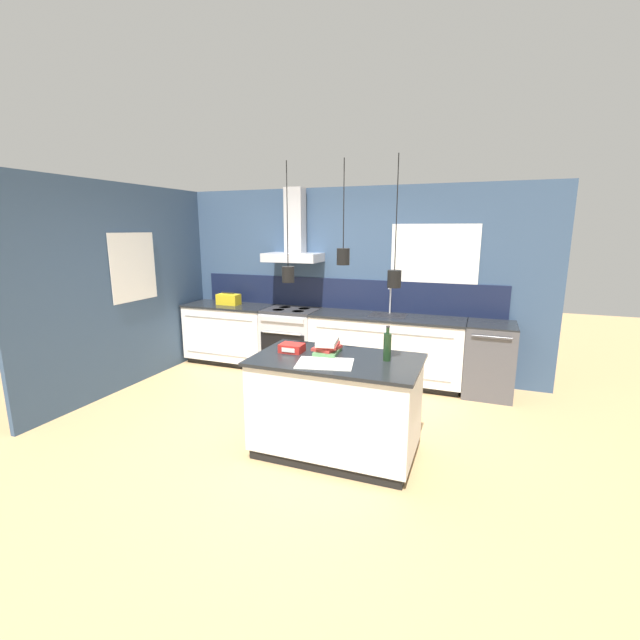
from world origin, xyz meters
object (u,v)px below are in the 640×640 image
object	(u,v)px
red_supply_box	(292,348)
oven_range	(292,340)
book_stack	(328,347)
dishwasher	(489,359)
bottle_on_island	(387,346)
yellow_toolbox	(229,299)

from	to	relation	value
red_supply_box	oven_range	bearing A→B (deg)	114.72
oven_range	book_stack	distance (m)	2.32
book_stack	red_supply_box	world-z (taller)	book_stack
dishwasher	red_supply_box	bearing A→B (deg)	-131.84
bottle_on_island	red_supply_box	size ratio (longest dim) A/B	1.44
dishwasher	yellow_toolbox	distance (m)	3.76
bottle_on_island	red_supply_box	distance (m)	0.89
book_stack	red_supply_box	xyz separation A→B (m)	(-0.32, -0.08, -0.02)
dishwasher	book_stack	size ratio (longest dim) A/B	2.68
oven_range	bottle_on_island	world-z (taller)	bottle_on_island
oven_range	bottle_on_island	distance (m)	2.69
dishwasher	yellow_toolbox	xyz separation A→B (m)	(-3.72, 0.00, 0.54)
dishwasher	yellow_toolbox	bearing A→B (deg)	180.00
dishwasher	book_stack	xyz separation A→B (m)	(-1.45, -1.90, 0.52)
yellow_toolbox	bottle_on_island	bearing A→B (deg)	-34.16
bottle_on_island	book_stack	xyz separation A→B (m)	(-0.56, 0.03, -0.07)
book_stack	red_supply_box	distance (m)	0.34
oven_range	red_supply_box	distance (m)	2.23
oven_range	yellow_toolbox	distance (m)	1.17
yellow_toolbox	dishwasher	bearing A→B (deg)	-0.00
dishwasher	red_supply_box	distance (m)	2.70
book_stack	yellow_toolbox	distance (m)	2.96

